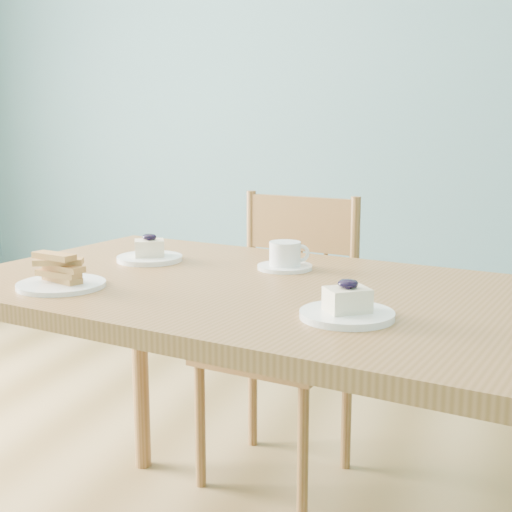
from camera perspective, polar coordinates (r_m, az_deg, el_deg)
room at (r=1.90m, az=-8.94°, el=17.87°), size 5.01×5.01×2.71m
dining_table at (r=1.60m, az=0.48°, el=-4.96°), size 1.53×1.06×0.75m
dining_chair at (r=2.23m, az=2.07°, el=-6.43°), size 0.46×0.45×0.88m
cheesecake_plate_near at (r=1.33m, az=7.30°, el=-4.17°), size 0.18×0.18×0.07m
cheesecake_plate_far at (r=1.88m, az=-8.51°, el=0.16°), size 0.17×0.17×0.07m
coffee_cup at (r=1.75m, az=2.37°, el=-0.12°), size 0.14×0.14×0.07m
biscotti_plate at (r=1.62m, az=-15.35°, el=-1.60°), size 0.19×0.19×0.08m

